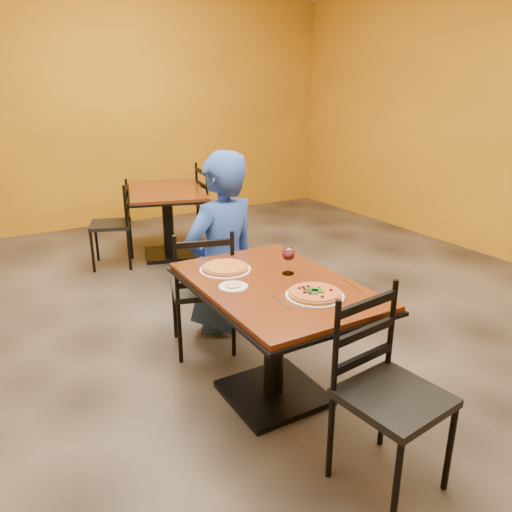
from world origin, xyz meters
TOP-DOWN VIEW (x-y plane):
  - floor at (0.00, 0.00)m, footprint 7.00×8.00m
  - wall_back at (0.00, 4.00)m, footprint 7.00×0.01m
  - table_main at (0.00, -0.50)m, footprint 0.83×1.23m
  - table_second at (0.40, 2.32)m, footprint 1.09×1.36m
  - chair_main_near at (0.10, -1.36)m, footprint 0.47×0.47m
  - chair_main_far at (-0.11, 0.28)m, footprint 0.51×0.51m
  - chair_second_left at (-0.22, 2.32)m, footprint 0.51×0.51m
  - chair_second_right at (1.03, 2.32)m, footprint 0.49×0.49m
  - diner at (0.16, 0.51)m, footprint 0.75×0.58m
  - plate_main at (0.08, -0.77)m, footprint 0.31×0.31m
  - pizza_main at (0.08, -0.77)m, footprint 0.28×0.28m
  - plate_far at (-0.16, -0.19)m, footprint 0.31×0.31m
  - pizza_far at (-0.16, -0.19)m, footprint 0.28×0.28m
  - side_plate at (-0.24, -0.45)m, footprint 0.16×0.16m
  - dip at (-0.24, -0.45)m, footprint 0.09×0.09m
  - wine_glass at (0.14, -0.42)m, footprint 0.08×0.08m
  - fork at (-0.12, -0.75)m, footprint 0.02×0.19m
  - knife at (0.34, -0.76)m, footprint 0.05×0.21m

SIDE VIEW (x-z plane):
  - floor at x=0.00m, z-range -0.01..0.01m
  - chair_second_left at x=-0.22m, z-range 0.00..0.88m
  - chair_main_far at x=-0.11m, z-range 0.00..0.91m
  - chair_main_near at x=0.10m, z-range 0.00..0.94m
  - chair_second_right at x=1.03m, z-range 0.00..0.97m
  - table_second at x=0.40m, z-range 0.18..0.93m
  - table_main at x=0.00m, z-range 0.18..0.93m
  - diner at x=0.16m, z-range 0.00..1.37m
  - fork at x=-0.12m, z-range 0.75..0.75m
  - knife at x=0.34m, z-range 0.75..0.75m
  - plate_main at x=0.08m, z-range 0.75..0.76m
  - plate_far at x=-0.16m, z-range 0.75..0.76m
  - side_plate at x=-0.24m, z-range 0.75..0.76m
  - dip at x=-0.24m, z-range 0.76..0.77m
  - pizza_main at x=0.08m, z-range 0.76..0.78m
  - pizza_far at x=-0.16m, z-range 0.76..0.78m
  - wine_glass at x=0.14m, z-range 0.75..0.93m
  - wall_back at x=0.00m, z-range 0.00..3.00m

